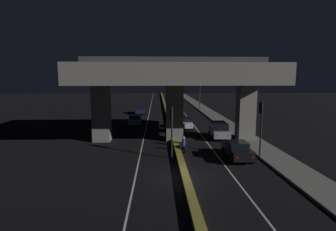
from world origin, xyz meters
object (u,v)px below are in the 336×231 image
(car_silver_second, at_px, (219,130))
(pedestrian_on_sidewalk, at_px, (242,128))
(car_silver_lead_oncoming, at_px, (135,120))
(car_black_lead, at_px, (237,150))
(traffic_light_left_of_median, at_px, (172,123))
(car_dark_blue_second_oncoming, at_px, (140,110))
(traffic_light_right_of_median, at_px, (261,119))
(motorcycle_blue_filtering_near, at_px, (184,145))
(street_lamp, at_px, (198,90))
(car_white_third, at_px, (185,122))

(car_silver_second, distance_m, pedestrian_on_sidewalk, 2.86)
(car_silver_lead_oncoming, bearing_deg, car_black_lead, 28.87)
(car_silver_second, xyz_separation_m, pedestrian_on_sidewalk, (2.83, 0.39, 0.09))
(traffic_light_left_of_median, relative_size, pedestrian_on_sidewalk, 2.53)
(car_silver_lead_oncoming, bearing_deg, car_dark_blue_second_oncoming, 177.32)
(traffic_light_right_of_median, bearing_deg, pedestrian_on_sidewalk, 82.91)
(motorcycle_blue_filtering_near, bearing_deg, car_dark_blue_second_oncoming, 9.40)
(car_silver_lead_oncoming, bearing_deg, car_silver_second, 46.29)
(car_black_lead, xyz_separation_m, car_silver_second, (0.25, 7.78, 0.19))
(street_lamp, distance_m, car_white_third, 21.78)
(street_lamp, bearing_deg, motorcycle_blue_filtering_near, -101.14)
(car_silver_second, height_order, motorcycle_blue_filtering_near, car_silver_second)
(car_black_lead, xyz_separation_m, car_white_third, (-3.08, 14.40, -0.05))
(car_black_lead, distance_m, pedestrian_on_sidewalk, 8.74)
(traffic_light_right_of_median, xyz_separation_m, car_dark_blue_second_oncoming, (-12.31, 28.51, -2.73))
(traffic_light_left_of_median, bearing_deg, pedestrian_on_sidewalk, 41.66)
(car_black_lead, distance_m, car_silver_lead_oncoming, 19.99)
(street_lamp, distance_m, motorcycle_blue_filtering_near, 33.68)
(pedestrian_on_sidewalk, bearing_deg, car_silver_second, -172.07)
(traffic_light_left_of_median, distance_m, pedestrian_on_sidewalk, 11.93)
(car_silver_lead_oncoming, distance_m, car_dark_blue_second_oncoming, 11.73)
(traffic_light_right_of_median, distance_m, motorcycle_blue_filtering_near, 7.43)
(traffic_light_right_of_median, height_order, car_silver_lead_oncoming, traffic_light_right_of_median)
(car_dark_blue_second_oncoming, relative_size, pedestrian_on_sidewalk, 2.56)
(car_silver_second, bearing_deg, car_black_lead, -179.67)
(street_lamp, height_order, pedestrian_on_sidewalk, street_lamp)
(car_white_third, height_order, car_dark_blue_second_oncoming, car_dark_blue_second_oncoming)
(street_lamp, height_order, car_white_third, street_lamp)
(traffic_light_left_of_median, relative_size, car_white_third, 0.95)
(car_white_third, height_order, pedestrian_on_sidewalk, pedestrian_on_sidewalk)
(car_silver_second, xyz_separation_m, car_dark_blue_second_oncoming, (-10.45, 21.09, -0.25))
(car_black_lead, distance_m, car_white_third, 14.73)
(motorcycle_blue_filtering_near, bearing_deg, car_silver_second, -44.13)
(car_silver_lead_oncoming, bearing_deg, car_white_third, 67.17)
(car_silver_second, height_order, car_silver_lead_oncoming, car_silver_second)
(traffic_light_left_of_median, height_order, car_silver_second, traffic_light_left_of_median)
(car_white_third, bearing_deg, car_silver_second, -153.45)
(traffic_light_right_of_median, bearing_deg, street_lamp, 90.12)
(traffic_light_left_of_median, height_order, car_white_third, traffic_light_left_of_median)
(street_lamp, bearing_deg, pedestrian_on_sidewalk, -87.79)
(traffic_light_right_of_median, xyz_separation_m, car_white_third, (-5.18, 14.05, -2.71))
(traffic_light_left_of_median, distance_m, car_dark_blue_second_oncoming, 28.95)
(car_silver_second, relative_size, motorcycle_blue_filtering_near, 2.24)
(car_white_third, bearing_deg, traffic_light_left_of_median, 169.33)
(street_lamp, height_order, car_black_lead, street_lamp)
(traffic_light_left_of_median, xyz_separation_m, car_silver_second, (5.95, 7.42, -2.12))
(car_dark_blue_second_oncoming, bearing_deg, traffic_light_right_of_median, 20.89)
(car_white_third, xyz_separation_m, car_silver_lead_oncoming, (-7.23, 2.73, -0.02))
(car_silver_lead_oncoming, distance_m, pedestrian_on_sidewalk, 16.11)
(motorcycle_blue_filtering_near, bearing_deg, car_black_lead, -121.62)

